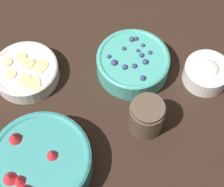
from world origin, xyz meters
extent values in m
plane|color=black|center=(0.00, 0.00, 0.00)|extent=(4.00, 4.00, 0.00)
cylinder|color=teal|center=(-0.09, 0.20, 0.03)|extent=(0.21, 0.21, 0.07)
torus|color=teal|center=(-0.09, 0.20, 0.06)|extent=(0.21, 0.21, 0.01)
cylinder|color=red|center=(-0.09, 0.20, 0.05)|extent=(0.17, 0.17, 0.02)
cone|color=red|center=(-0.07, 0.27, 0.08)|extent=(0.04, 0.04, 0.02)
cone|color=red|center=(-0.11, 0.19, 0.07)|extent=(0.03, 0.03, 0.02)
cone|color=red|center=(-0.02, 0.21, 0.08)|extent=(0.04, 0.04, 0.03)
cone|color=red|center=(-0.09, 0.26, 0.08)|extent=(0.04, 0.04, 0.02)
cylinder|color=#47AD9E|center=(-0.09, -0.12, 0.03)|extent=(0.18, 0.18, 0.05)
torus|color=#47AD9E|center=(-0.09, -0.12, 0.05)|extent=(0.18, 0.18, 0.01)
cylinder|color=navy|center=(-0.09, -0.12, 0.04)|extent=(0.14, 0.14, 0.02)
sphere|color=navy|center=(-0.09, -0.14, 0.05)|extent=(0.01, 0.01, 0.01)
sphere|color=navy|center=(-0.11, -0.16, 0.05)|extent=(0.01, 0.01, 0.01)
sphere|color=navy|center=(-0.09, -0.09, 0.05)|extent=(0.01, 0.01, 0.01)
sphere|color=navy|center=(-0.14, -0.09, 0.05)|extent=(0.01, 0.01, 0.01)
sphere|color=navy|center=(-0.06, -0.17, 0.05)|extent=(0.01, 0.01, 0.01)
sphere|color=navy|center=(-0.06, -0.13, 0.05)|extent=(0.01, 0.01, 0.01)
sphere|color=navy|center=(-0.04, -0.09, 0.05)|extent=(0.01, 0.01, 0.01)
sphere|color=navy|center=(-0.06, -0.08, 0.05)|extent=(0.02, 0.02, 0.02)
sphere|color=navy|center=(-0.10, -0.14, 0.05)|extent=(0.01, 0.01, 0.01)
sphere|color=navy|center=(-0.11, -0.10, 0.05)|extent=(0.01, 0.01, 0.01)
sphere|color=navy|center=(-0.12, -0.13, 0.05)|extent=(0.01, 0.01, 0.01)
sphere|color=navy|center=(-0.05, -0.16, 0.05)|extent=(0.01, 0.01, 0.01)
sphere|color=navy|center=(-0.09, -0.16, 0.05)|extent=(0.01, 0.01, 0.01)
cylinder|color=white|center=(0.11, 0.06, 0.02)|extent=(0.16, 0.16, 0.04)
torus|color=white|center=(0.11, 0.06, 0.04)|extent=(0.16, 0.16, 0.01)
cylinder|color=beige|center=(0.11, 0.06, 0.03)|extent=(0.13, 0.13, 0.01)
cylinder|color=beige|center=(0.08, 0.04, 0.04)|extent=(0.03, 0.03, 0.00)
cylinder|color=beige|center=(0.12, 0.09, 0.04)|extent=(0.02, 0.02, 0.01)
cylinder|color=beige|center=(0.13, 0.04, 0.04)|extent=(0.03, 0.03, 0.01)
cylinder|color=beige|center=(0.06, 0.07, 0.04)|extent=(0.02, 0.02, 0.01)
cylinder|color=beige|center=(0.05, 0.08, 0.04)|extent=(0.03, 0.03, 0.01)
cylinder|color=beige|center=(0.08, 0.03, 0.04)|extent=(0.03, 0.03, 0.01)
cylinder|color=beige|center=(0.11, 0.04, 0.04)|extent=(0.03, 0.03, 0.01)
cylinder|color=beige|center=(0.15, 0.07, 0.04)|extent=(0.02, 0.02, 0.01)
cylinder|color=beige|center=(0.08, 0.08, 0.04)|extent=(0.03, 0.03, 0.01)
cylinder|color=white|center=(-0.25, -0.21, 0.02)|extent=(0.11, 0.11, 0.05)
torus|color=white|center=(-0.25, -0.21, 0.05)|extent=(0.11, 0.11, 0.01)
cylinder|color=white|center=(-0.25, -0.21, 0.04)|extent=(0.09, 0.09, 0.01)
ellipsoid|color=white|center=(-0.25, -0.21, 0.05)|extent=(0.05, 0.05, 0.02)
cylinder|color=brown|center=(-0.20, -0.02, 0.04)|extent=(0.08, 0.08, 0.08)
cylinder|color=#3D2316|center=(-0.20, -0.02, 0.03)|extent=(0.07, 0.07, 0.06)
cylinder|color=brown|center=(-0.20, -0.02, 0.08)|extent=(0.07, 0.07, 0.01)
camera|label=1|loc=(-0.37, 0.32, 0.79)|focal=60.00mm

